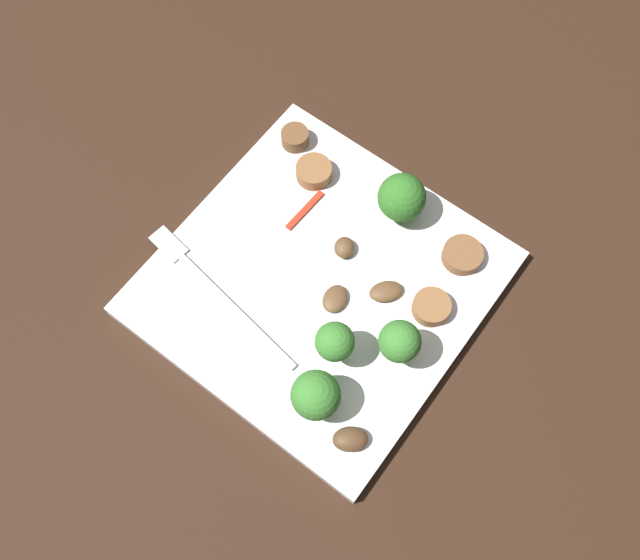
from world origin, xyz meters
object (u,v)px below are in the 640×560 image
at_px(broccoli_floret_0, 316,395).
at_px(broccoli_floret_1, 400,342).
at_px(broccoli_floret_3, 335,342).
at_px(sausage_slice_2, 462,255).
at_px(mushroom_3, 386,291).
at_px(fork, 212,287).
at_px(pepper_strip_1, 305,210).
at_px(broccoli_floret_2, 402,198).
at_px(mushroom_0, 335,299).
at_px(plate, 320,283).
at_px(sausage_slice_1, 314,172).
at_px(mushroom_1, 342,246).
at_px(sausage_slice_3, 295,138).
at_px(mushroom_2, 350,439).
at_px(sausage_slice_0, 431,307).

xyz_separation_m(broccoli_floret_0, broccoli_floret_1, (-0.03, -0.07, 0.01)).
bearing_deg(broccoli_floret_0, broccoli_floret_3, -72.92).
xyz_separation_m(sausage_slice_2, mushroom_3, (0.03, 0.07, -0.00)).
height_order(fork, pepper_strip_1, same).
relative_size(broccoli_floret_2, mushroom_0, 1.92).
relative_size(plate, broccoli_floret_0, 5.30).
bearing_deg(broccoli_floret_0, mushroom_0, -63.23).
xyz_separation_m(broccoli_floret_3, sausage_slice_1, (0.12, -0.13, -0.03)).
height_order(plate, sausage_slice_1, sausage_slice_1).
height_order(sausage_slice_2, mushroom_0, sausage_slice_2).
xyz_separation_m(broccoli_floret_3, mushroom_1, (0.05, -0.08, -0.03)).
xyz_separation_m(sausage_slice_3, pepper_strip_1, (-0.05, 0.05, -0.01)).
bearing_deg(mushroom_2, sausage_slice_0, -85.43).
bearing_deg(sausage_slice_0, sausage_slice_2, -84.84).
bearing_deg(plate, broccoli_floret_1, 169.88).
xyz_separation_m(plate, sausage_slice_2, (-0.09, -0.09, 0.01)).
xyz_separation_m(mushroom_2, pepper_strip_1, (0.16, -0.14, -0.00)).
bearing_deg(mushroom_1, sausage_slice_3, -31.93).
bearing_deg(sausage_slice_0, sausage_slice_3, -18.12).
bearing_deg(sausage_slice_2, mushroom_1, 32.32).
distance_m(broccoli_floret_3, mushroom_3, 0.08).
xyz_separation_m(broccoli_floret_3, mushroom_0, (0.03, -0.04, -0.03)).
xyz_separation_m(broccoli_floret_2, pepper_strip_1, (0.07, 0.05, -0.03)).
bearing_deg(broccoli_floret_2, broccoli_floret_3, 102.91).
distance_m(sausage_slice_3, pepper_strip_1, 0.08).
bearing_deg(sausage_slice_0, mushroom_3, 15.04).
bearing_deg(mushroom_3, sausage_slice_2, -116.76).
bearing_deg(broccoli_floret_0, pepper_strip_1, -49.69).
xyz_separation_m(sausage_slice_3, mushroom_3, (-0.16, 0.08, -0.00)).
bearing_deg(sausage_slice_0, broccoli_floret_3, 62.70).
bearing_deg(mushroom_1, sausage_slice_2, -147.68).
height_order(mushroom_0, mushroom_1, mushroom_1).
distance_m(broccoli_floret_2, sausage_slice_1, 0.09).
height_order(plate, sausage_slice_2, sausage_slice_2).
xyz_separation_m(broccoli_floret_3, sausage_slice_0, (-0.04, -0.08, -0.03)).
bearing_deg(pepper_strip_1, mushroom_3, 168.22).
xyz_separation_m(fork, pepper_strip_1, (-0.02, -0.11, -0.00)).
distance_m(sausage_slice_1, mushroom_0, 0.13).
relative_size(sausage_slice_1, pepper_strip_1, 0.69).
relative_size(sausage_slice_2, mushroom_2, 1.24).
relative_size(broccoli_floret_3, sausage_slice_3, 2.00).
relative_size(broccoli_floret_2, sausage_slice_3, 1.96).
bearing_deg(mushroom_3, fork, 34.89).
height_order(plate, mushroom_2, mushroom_2).
bearing_deg(pepper_strip_1, mushroom_2, 137.30).
bearing_deg(mushroom_1, broccoli_floret_0, 117.55).
distance_m(broccoli_floret_2, pepper_strip_1, 0.09).
bearing_deg(broccoli_floret_3, mushroom_0, -54.38).
distance_m(fork, sausage_slice_2, 0.22).
bearing_deg(mushroom_3, broccoli_floret_2, -63.43).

